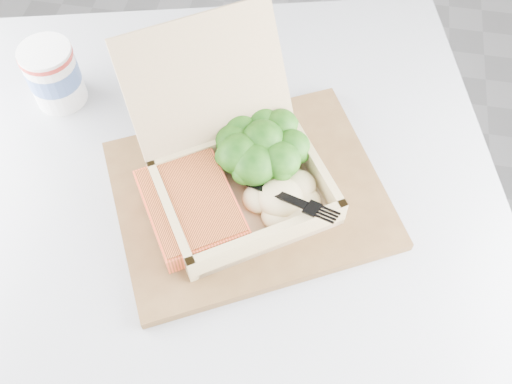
% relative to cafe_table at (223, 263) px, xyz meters
% --- Properties ---
extents(floor, '(4.00, 4.00, 0.00)m').
position_rel_cafe_table_xyz_m(floor, '(-0.39, 0.56, -0.53)').
color(floor, '#939399').
rests_on(floor, ground).
extents(cafe_table, '(0.90, 0.90, 0.71)m').
position_rel_cafe_table_xyz_m(cafe_table, '(0.00, 0.00, 0.00)').
color(cafe_table, black).
rests_on(cafe_table, floor).
extents(serving_tray, '(0.41, 0.38, 0.01)m').
position_rel_cafe_table_xyz_m(serving_tray, '(0.04, 0.01, 0.19)').
color(serving_tray, brown).
rests_on(serving_tray, cafe_table).
extents(takeout_container, '(0.29, 0.31, 0.17)m').
position_rel_cafe_table_xyz_m(takeout_container, '(0.02, 0.03, 0.24)').
color(takeout_container, tan).
rests_on(takeout_container, serving_tray).
extents(salmon_fillet, '(0.16, 0.17, 0.03)m').
position_rel_cafe_table_xyz_m(salmon_fillet, '(-0.02, -0.04, 0.22)').
color(salmon_fillet, '#FF5331').
rests_on(salmon_fillet, takeout_container).
extents(broccoli_pile, '(0.12, 0.12, 0.04)m').
position_rel_cafe_table_xyz_m(broccoli_pile, '(0.05, 0.06, 0.23)').
color(broccoli_pile, '#327018').
rests_on(broccoli_pile, takeout_container).
extents(mashed_potatoes, '(0.09, 0.08, 0.03)m').
position_rel_cafe_table_xyz_m(mashed_potatoes, '(0.08, -0.01, 0.22)').
color(mashed_potatoes, beige).
rests_on(mashed_potatoes, takeout_container).
extents(plastic_fork, '(0.13, 0.07, 0.03)m').
position_rel_cafe_table_xyz_m(plastic_fork, '(0.06, 0.00, 0.23)').
color(plastic_fork, black).
rests_on(plastic_fork, mashed_potatoes).
extents(paper_cup, '(0.07, 0.07, 0.09)m').
position_rel_cafe_table_xyz_m(paper_cup, '(-0.25, 0.13, 0.23)').
color(paper_cup, white).
rests_on(paper_cup, cafe_table).
extents(receipt, '(0.13, 0.17, 0.00)m').
position_rel_cafe_table_xyz_m(receipt, '(0.00, 0.18, 0.18)').
color(receipt, white).
rests_on(receipt, cafe_table).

